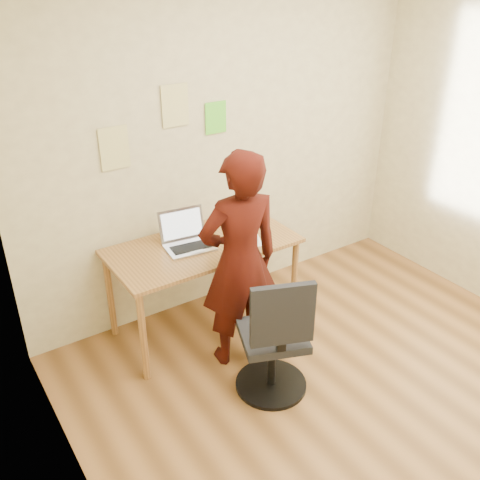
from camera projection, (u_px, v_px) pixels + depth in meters
room at (400, 223)px, 2.88m from camera, size 3.58×3.58×2.78m
desk at (203, 254)px, 4.00m from camera, size 1.40×0.70×0.74m
laptop at (187, 239)px, 3.92m from camera, size 0.38×0.35×0.25m
paper_sheet at (246, 238)px, 4.05m from camera, size 0.31×0.36×0.00m
phone at (244, 245)px, 3.94m from camera, size 0.07×0.12×0.01m
wall_note_left at (114, 148)px, 3.66m from camera, size 0.21×0.00×0.30m
wall_note_mid at (175, 106)px, 3.79m from camera, size 0.21×0.00×0.30m
wall_note_right at (216, 118)px, 4.02m from camera, size 0.18×0.00×0.24m
office_chair at (275, 345)px, 3.46m from camera, size 0.54×0.55×0.94m
person at (240, 262)px, 3.62m from camera, size 0.63×0.46×1.59m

